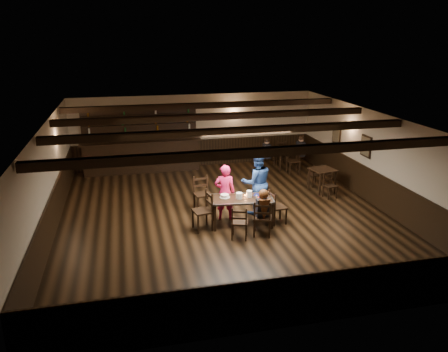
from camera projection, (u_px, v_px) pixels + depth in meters
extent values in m
plane|color=black|center=(225.00, 215.00, 12.17)|extent=(10.00, 10.00, 0.00)
cube|color=#BAB29A|center=(195.00, 131.00, 16.38)|extent=(9.00, 0.02, 2.70)
cube|color=#BAB29A|center=(295.00, 257.00, 7.12)|extent=(9.00, 0.02, 2.70)
cube|color=#BAB29A|center=(48.00, 181.00, 10.78)|extent=(0.02, 10.00, 2.70)
cube|color=#BAB29A|center=(375.00, 159.00, 12.71)|extent=(0.02, 10.00, 2.70)
cube|color=silver|center=(225.00, 119.00, 11.33)|extent=(9.00, 10.00, 0.02)
cube|color=black|center=(195.00, 153.00, 16.61)|extent=(9.00, 0.04, 1.00)
cube|color=black|center=(291.00, 301.00, 7.41)|extent=(9.00, 0.04, 1.00)
cube|color=black|center=(54.00, 213.00, 11.06)|extent=(0.04, 10.00, 1.00)
cube|color=black|center=(371.00, 186.00, 12.97)|extent=(0.04, 10.00, 1.00)
cube|color=black|center=(143.00, 120.00, 15.79)|extent=(0.90, 0.03, 1.00)
cube|color=black|center=(143.00, 120.00, 15.77)|extent=(0.80, 0.02, 0.90)
cube|color=black|center=(366.00, 146.00, 13.09)|extent=(0.03, 0.55, 0.65)
cube|color=#72664C|center=(365.00, 146.00, 13.09)|extent=(0.02, 0.45, 0.55)
cube|color=black|center=(337.00, 134.00, 14.86)|extent=(0.03, 0.55, 0.65)
cube|color=#72664C|center=(336.00, 134.00, 14.86)|extent=(0.02, 0.45, 0.55)
cube|color=black|center=(260.00, 152.00, 8.58)|extent=(8.90, 0.18, 0.18)
cube|color=black|center=(235.00, 131.00, 10.43)|extent=(8.90, 0.18, 0.18)
cube|color=black|center=(217.00, 116.00, 12.28)|extent=(8.90, 0.18, 0.18)
cube|color=black|center=(204.00, 105.00, 14.14)|extent=(8.90, 0.18, 0.18)
cube|color=black|center=(215.00, 218.00, 11.08)|extent=(0.07, 0.07, 0.71)
cube|color=black|center=(213.00, 208.00, 11.72)|extent=(0.07, 0.07, 0.71)
cube|color=black|center=(272.00, 216.00, 11.22)|extent=(0.07, 0.07, 0.71)
cube|color=black|center=(267.00, 206.00, 11.86)|extent=(0.07, 0.07, 0.71)
cube|color=black|center=(242.00, 199.00, 11.35)|extent=(1.68, 0.99, 0.04)
cube|color=#A5A8AD|center=(240.00, 194.00, 11.71)|extent=(1.59, 0.23, 0.04)
cube|color=#A5A8AD|center=(244.00, 204.00, 10.99)|extent=(1.59, 0.23, 0.04)
cube|color=#A5A8AD|center=(272.00, 198.00, 11.43)|extent=(0.13, 0.80, 0.04)
cube|color=#A5A8AD|center=(212.00, 200.00, 11.27)|extent=(0.13, 0.80, 0.04)
cube|color=black|center=(247.00, 228.00, 10.90)|extent=(0.04, 0.04, 0.40)
cube|color=black|center=(246.00, 233.00, 10.59)|extent=(0.04, 0.04, 0.40)
cube|color=black|center=(233.00, 227.00, 10.93)|extent=(0.04, 0.04, 0.40)
cube|color=black|center=(232.00, 233.00, 10.63)|extent=(0.04, 0.04, 0.40)
cube|color=black|center=(240.00, 222.00, 10.69)|extent=(0.49, 0.48, 0.04)
cube|color=black|center=(239.00, 217.00, 10.47)|extent=(0.38, 0.16, 0.42)
cube|color=black|center=(239.00, 218.00, 10.49)|extent=(0.33, 0.13, 0.05)
cube|color=black|center=(239.00, 212.00, 10.43)|extent=(0.33, 0.13, 0.05)
cube|color=black|center=(270.00, 224.00, 11.06)|extent=(0.05, 0.05, 0.45)
cube|color=black|center=(269.00, 230.00, 10.73)|extent=(0.05, 0.05, 0.45)
cube|color=black|center=(255.00, 223.00, 11.11)|extent=(0.05, 0.05, 0.45)
cube|color=black|center=(254.00, 229.00, 10.78)|extent=(0.05, 0.05, 0.45)
cube|color=black|center=(262.00, 217.00, 10.85)|extent=(0.56, 0.55, 0.04)
cube|color=black|center=(262.00, 212.00, 10.61)|extent=(0.42, 0.19, 0.47)
cube|color=black|center=(262.00, 213.00, 10.62)|extent=(0.36, 0.16, 0.05)
cube|color=black|center=(262.00, 206.00, 10.56)|extent=(0.36, 0.16, 0.05)
cube|color=black|center=(193.00, 219.00, 11.33)|extent=(0.05, 0.05, 0.48)
cube|color=black|center=(207.00, 216.00, 11.48)|extent=(0.05, 0.05, 0.48)
cube|color=black|center=(198.00, 225.00, 10.98)|extent=(0.05, 0.05, 0.48)
cube|color=black|center=(212.00, 222.00, 11.12)|extent=(0.05, 0.05, 0.48)
cube|color=black|center=(202.00, 211.00, 11.14)|extent=(0.53, 0.55, 0.05)
cube|color=black|center=(209.00, 201.00, 11.14)|extent=(0.13, 0.47, 0.51)
cube|color=black|center=(209.00, 202.00, 11.15)|extent=(0.10, 0.40, 0.06)
cube|color=black|center=(209.00, 195.00, 11.09)|extent=(0.10, 0.40, 0.06)
cube|color=black|center=(286.00, 217.00, 11.52)|extent=(0.04, 0.04, 0.43)
cube|color=black|center=(274.00, 219.00, 11.41)|extent=(0.04, 0.04, 0.43)
cube|color=black|center=(280.00, 212.00, 11.84)|extent=(0.04, 0.04, 0.43)
cube|color=black|center=(269.00, 213.00, 11.73)|extent=(0.04, 0.04, 0.43)
cube|color=black|center=(278.00, 207.00, 11.55)|extent=(0.45, 0.46, 0.04)
cube|color=black|center=(272.00, 200.00, 11.43)|extent=(0.08, 0.42, 0.45)
cube|color=black|center=(272.00, 201.00, 11.44)|extent=(0.06, 0.36, 0.05)
cube|color=black|center=(272.00, 195.00, 11.38)|extent=(0.06, 0.36, 0.05)
cube|color=black|center=(198.00, 206.00, 12.17)|extent=(0.04, 0.04, 0.48)
cube|color=black|center=(194.00, 202.00, 12.50)|extent=(0.04, 0.04, 0.48)
cube|color=black|center=(212.00, 204.00, 12.31)|extent=(0.04, 0.04, 0.48)
cube|color=black|center=(207.00, 200.00, 12.64)|extent=(0.04, 0.04, 0.48)
cube|color=black|center=(203.00, 194.00, 12.33)|extent=(0.52, 0.51, 0.04)
cube|color=black|center=(200.00, 184.00, 12.41)|extent=(0.47, 0.11, 0.50)
cube|color=black|center=(201.00, 186.00, 12.43)|extent=(0.40, 0.09, 0.06)
cube|color=black|center=(200.00, 179.00, 12.37)|extent=(0.40, 0.09, 0.06)
imported|color=#EF1449|center=(225.00, 192.00, 11.71)|extent=(0.62, 0.46, 1.53)
imported|color=navy|center=(257.00, 183.00, 12.05)|extent=(0.88, 0.69, 1.80)
cube|color=black|center=(261.00, 214.00, 10.94)|extent=(0.30, 0.30, 0.12)
cube|color=black|center=(263.00, 208.00, 10.76)|extent=(0.32, 0.19, 0.45)
cylinder|color=black|center=(263.00, 200.00, 10.70)|extent=(0.09, 0.32, 0.32)
sphere|color=#D8A384|center=(263.00, 194.00, 10.65)|extent=(0.20, 0.20, 0.20)
sphere|color=#3D1C0D|center=(264.00, 194.00, 10.62)|extent=(0.25, 0.25, 0.25)
cone|color=#3D1C0D|center=(264.00, 210.00, 10.65)|extent=(0.19, 0.19, 0.57)
cylinder|color=white|center=(225.00, 197.00, 11.38)|extent=(0.27, 0.27, 0.01)
cylinder|color=white|center=(225.00, 196.00, 11.37)|extent=(0.21, 0.21, 0.07)
cylinder|color=silver|center=(225.00, 196.00, 11.37)|extent=(0.23, 0.23, 0.04)
cylinder|color=white|center=(239.00, 196.00, 11.27)|extent=(0.17, 0.17, 0.16)
cylinder|color=white|center=(249.00, 194.00, 11.38)|extent=(0.15, 0.15, 0.17)
cylinder|color=#A5A8AD|center=(245.00, 196.00, 11.43)|extent=(0.05, 0.05, 0.03)
sphere|color=orange|center=(245.00, 195.00, 11.42)|extent=(0.03, 0.03, 0.03)
cylinder|color=silver|center=(257.00, 197.00, 11.27)|extent=(0.04, 0.04, 0.10)
cylinder|color=#A5A8AD|center=(261.00, 198.00, 11.26)|extent=(0.03, 0.03, 0.08)
cylinder|color=silver|center=(251.00, 194.00, 11.47)|extent=(0.07, 0.07, 0.11)
cube|color=maroon|center=(263.00, 198.00, 11.34)|extent=(0.28, 0.20, 0.00)
cube|color=#0D0F45|center=(260.00, 195.00, 11.55)|extent=(0.38, 0.34, 0.00)
cube|color=black|center=(142.00, 157.00, 15.87)|extent=(4.10, 0.60, 1.10)
cube|color=black|center=(141.00, 141.00, 15.69)|extent=(4.30, 0.70, 0.05)
cube|color=black|center=(141.00, 140.00, 15.95)|extent=(4.10, 0.10, 2.20)
cube|color=black|center=(140.00, 134.00, 15.78)|extent=(4.00, 0.22, 0.03)
cube|color=black|center=(140.00, 125.00, 15.67)|extent=(4.00, 0.22, 0.03)
cube|color=black|center=(139.00, 115.00, 15.56)|extent=(4.00, 0.22, 0.03)
cube|color=black|center=(323.00, 170.00, 13.78)|extent=(0.83, 0.83, 0.04)
cube|color=black|center=(320.00, 185.00, 13.53)|extent=(0.04, 0.04, 0.71)
cube|color=black|center=(309.00, 179.00, 14.04)|extent=(0.04, 0.04, 0.71)
cube|color=black|center=(335.00, 182.00, 13.75)|extent=(0.04, 0.04, 0.71)
cube|color=black|center=(324.00, 177.00, 14.26)|extent=(0.04, 0.04, 0.71)
cube|color=black|center=(287.00, 149.00, 16.25)|extent=(0.89, 0.89, 0.04)
cube|color=black|center=(280.00, 162.00, 15.97)|extent=(0.05, 0.05, 0.71)
cube|color=black|center=(274.00, 156.00, 16.63)|extent=(0.05, 0.05, 0.71)
cube|color=black|center=(299.00, 161.00, 16.10)|extent=(0.05, 0.05, 0.71)
cube|color=black|center=(292.00, 155.00, 16.77)|extent=(0.05, 0.05, 0.71)
cube|color=black|center=(267.00, 151.00, 15.98)|extent=(0.23, 0.36, 0.52)
sphere|color=#D8A384|center=(267.00, 142.00, 15.87)|extent=(0.20, 0.20, 0.20)
sphere|color=black|center=(267.00, 141.00, 15.86)|extent=(0.21, 0.21, 0.21)
cube|color=black|center=(301.00, 149.00, 16.24)|extent=(0.24, 0.38, 0.53)
sphere|color=#D8A384|center=(301.00, 139.00, 16.13)|extent=(0.20, 0.20, 0.20)
sphere|color=black|center=(301.00, 139.00, 16.12)|extent=(0.21, 0.21, 0.21)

